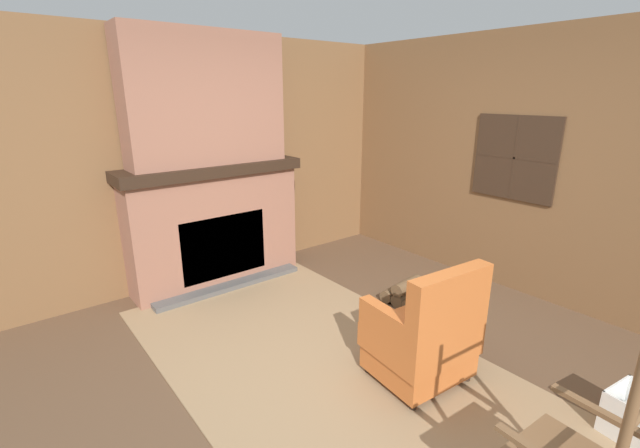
{
  "coord_description": "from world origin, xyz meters",
  "views": [
    {
      "loc": [
        1.98,
        -1.85,
        2.01
      ],
      "look_at": [
        -0.83,
        0.39,
        0.9
      ],
      "focal_mm": 24.0,
      "sensor_mm": 36.0,
      "label": 1
    }
  ],
  "objects": [
    {
      "name": "ground_plane",
      "position": [
        0.0,
        0.0,
        0.0
      ],
      "size": [
        14.0,
        14.0,
        0.0
      ],
      "primitive_type": "plane",
      "color": "brown"
    },
    {
      "name": "wood_panel_wall_left",
      "position": [
        -2.38,
        0.0,
        1.3
      ],
      "size": [
        0.06,
        5.31,
        2.6
      ],
      "color": "brown",
      "rests_on": "ground"
    },
    {
      "name": "wood_panel_wall_back",
      "position": [
        -0.0,
        2.38,
        1.3
      ],
      "size": [
        5.31,
        0.09,
        2.6
      ],
      "color": "brown",
      "rests_on": "ground"
    },
    {
      "name": "fireplace_hearth",
      "position": [
        -2.14,
        0.0,
        0.65
      ],
      "size": [
        0.62,
        1.91,
        1.31
      ],
      "color": "#93604C",
      "rests_on": "ground"
    },
    {
      "name": "chimney_breast",
      "position": [
        -2.15,
        0.0,
        1.95
      ],
      "size": [
        0.36,
        1.59,
        1.28
      ],
      "color": "#93604C",
      "rests_on": "fireplace_hearth"
    },
    {
      "name": "area_rug",
      "position": [
        -0.13,
        -0.06,
        0.01
      ],
      "size": [
        3.81,
        2.04,
        0.01
      ],
      "color": "#997A56",
      "rests_on": "ground"
    },
    {
      "name": "armchair",
      "position": [
        0.37,
        0.38,
        0.35
      ],
      "size": [
        0.64,
        0.72,
        0.92
      ],
      "rotation": [
        0.0,
        0.0,
        3.04
      ],
      "color": "#C6662D",
      "rests_on": "ground"
    },
    {
      "name": "firewood_stack",
      "position": [
        -0.5,
        1.23,
        0.09
      ],
      "size": [
        0.43,
        0.41,
        0.24
      ],
      "rotation": [
        0.0,
        0.0,
        0.11
      ],
      "color": "brown",
      "rests_on": "ground"
    },
    {
      "name": "oil_lamp_vase",
      "position": [
        -2.19,
        -0.25,
        1.42
      ],
      "size": [
        0.13,
        0.13,
        0.32
      ],
      "color": "silver",
      "rests_on": "fireplace_hearth"
    },
    {
      "name": "storage_case",
      "position": [
        -2.19,
        0.1,
        1.38
      ],
      "size": [
        0.15,
        0.25,
        0.16
      ],
      "color": "gray",
      "rests_on": "fireplace_hearth"
    }
  ]
}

